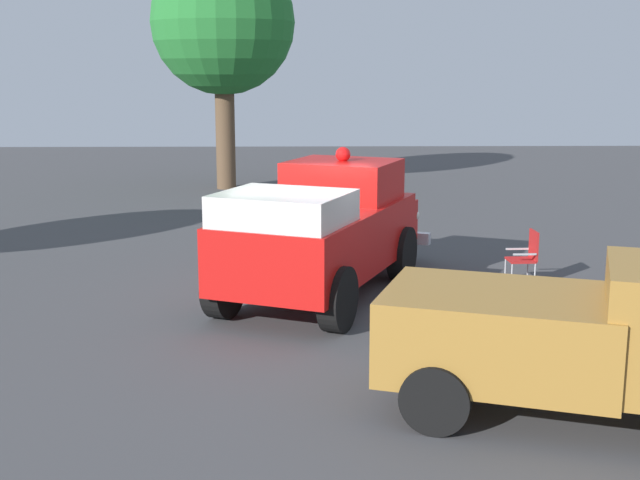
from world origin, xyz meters
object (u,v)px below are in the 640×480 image
object	(u,v)px
parked_pickup	(591,338)
lawn_chair_near_truck	(353,225)
lawn_chair_spare	(527,253)
spectator_seated	(352,221)
vintage_fire_truck	(325,229)
oak_tree_right	(223,24)

from	to	relation	value
parked_pickup	lawn_chair_near_truck	xyz separation A→B (m)	(-9.25, -2.16, -0.40)
lawn_chair_spare	spectator_seated	xyz separation A→B (m)	(-2.83, -3.16, 0.11)
parked_pickup	lawn_chair_near_truck	world-z (taller)	parked_pickup
lawn_chair_near_truck	parked_pickup	bearing A→B (deg)	13.15
vintage_fire_truck	lawn_chair_spare	xyz separation A→B (m)	(-0.67, 3.85, -0.61)
vintage_fire_truck	lawn_chair_spare	size ratio (longest dim) A/B	6.20
vintage_fire_truck	parked_pickup	xyz separation A→B (m)	(5.62, 2.89, -0.21)
parked_pickup	lawn_chair_spare	xyz separation A→B (m)	(-6.29, 0.96, -0.40)
lawn_chair_spare	spectator_seated	bearing A→B (deg)	-131.89
vintage_fire_truck	spectator_seated	bearing A→B (deg)	168.88
lawn_chair_near_truck	lawn_chair_spare	distance (m)	4.30
lawn_chair_near_truck	spectator_seated	size ratio (longest dim) A/B	0.79
spectator_seated	oak_tree_right	bearing A→B (deg)	-160.13
lawn_chair_spare	spectator_seated	size ratio (longest dim) A/B	0.79
lawn_chair_near_truck	oak_tree_right	xyz separation A→B (m)	(-10.03, -3.71, 4.85)
parked_pickup	lawn_chair_near_truck	bearing A→B (deg)	-166.85
vintage_fire_truck	oak_tree_right	xyz separation A→B (m)	(-13.67, -2.98, 4.25)
vintage_fire_truck	spectator_seated	distance (m)	3.61
lawn_chair_near_truck	lawn_chair_spare	size ratio (longest dim) A/B	1.00
parked_pickup	lawn_chair_near_truck	distance (m)	9.51
lawn_chair_near_truck	spectator_seated	distance (m)	0.17
lawn_chair_spare	oak_tree_right	distance (m)	15.46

